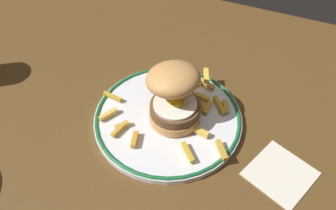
# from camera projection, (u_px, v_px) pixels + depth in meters

# --- Properties ---
(ground_plane) EXTENTS (1.36, 0.96, 0.04)m
(ground_plane) POSITION_uv_depth(u_px,v_px,m) (156.00, 123.00, 0.75)
(ground_plane) COLOR #55391A
(dinner_plate) EXTENTS (0.30, 0.30, 0.02)m
(dinner_plate) POSITION_uv_depth(u_px,v_px,m) (168.00, 118.00, 0.72)
(dinner_plate) COLOR silver
(dinner_plate) RESTS_ON ground_plane
(burger) EXTENTS (0.15, 0.15, 0.12)m
(burger) POSITION_uv_depth(u_px,v_px,m) (174.00, 93.00, 0.67)
(burger) COLOR tan
(burger) RESTS_ON dinner_plate
(fries_pile) EXTENTS (0.29, 0.24, 0.03)m
(fries_pile) POSITION_uv_depth(u_px,v_px,m) (184.00, 109.00, 0.71)
(fries_pile) COLOR gold
(fries_pile) RESTS_ON dinner_plate
(napkin) EXTENTS (0.14, 0.14, 0.00)m
(napkin) POSITION_uv_depth(u_px,v_px,m) (280.00, 173.00, 0.64)
(napkin) COLOR silver
(napkin) RESTS_ON ground_plane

